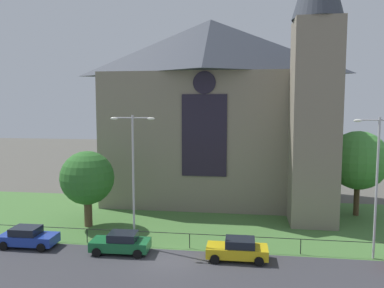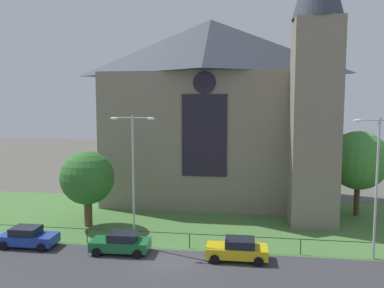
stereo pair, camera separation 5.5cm
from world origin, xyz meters
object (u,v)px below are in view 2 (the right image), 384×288
parked_car_yellow (238,249)px  church_building (217,109)px  streetlamp_far (377,172)px  streetlamp_near (133,166)px  parked_car_green (121,243)px  parked_car_blue (28,237)px  tree_right_far (358,160)px  tree_left_near (87,178)px

parked_car_yellow → church_building: bearing=-81.1°
streetlamp_far → streetlamp_near: bearing=180.0°
parked_car_green → parked_car_yellow: 8.38m
parked_car_blue → parked_car_green: bearing=-2.6°
tree_right_far → parked_car_yellow: (-11.11, -12.58, -4.63)m
church_building → parked_car_green: size_ratio=6.09×
tree_left_near → tree_right_far: (24.36, 6.94, 1.07)m
streetlamp_far → parked_car_green: (-17.73, -1.51, -5.37)m
parked_car_blue → streetlamp_far: bearing=1.9°
parked_car_green → tree_left_near: bearing=-51.1°
tree_right_far → parked_car_green: 23.62m
church_building → tree_left_near: bearing=-133.2°
streetlamp_far → parked_car_blue: 25.68m
church_building → streetlamp_near: church_building is taller
parked_car_blue → parked_car_green: 7.35m
tree_right_far → parked_car_green: bearing=-147.3°
streetlamp_near → streetlamp_far: bearing=0.0°
streetlamp_far → parked_car_blue: bearing=-177.0°
parked_car_green → streetlamp_near: bearing=-111.8°
tree_right_far → parked_car_yellow: size_ratio=1.94×
streetlamp_near → parked_car_yellow: (7.84, -1.57, -5.41)m
tree_right_far → parked_car_green: (-19.49, -12.52, -4.63)m
tree_right_far → parked_car_blue: size_ratio=1.94×
tree_left_near → streetlamp_near: 7.01m
tree_right_far → streetlamp_near: (-18.95, -11.01, 0.77)m
streetlamp_near → parked_car_green: size_ratio=2.32×
tree_left_near → streetlamp_far: streetlamp_far is taller
streetlamp_far → parked_car_blue: (-25.08, -1.32, -5.37)m
tree_left_near → streetlamp_far: (22.60, -4.07, 1.81)m
tree_left_near → streetlamp_far: size_ratio=0.68×
streetlamp_near → parked_car_yellow: size_ratio=2.35×
tree_left_near → tree_right_far: tree_right_far is taller
church_building → parked_car_blue: bearing=-128.1°
church_building → parked_car_yellow: bearing=-80.4°
parked_car_blue → parked_car_yellow: 15.73m
parked_car_blue → tree_left_near: bearing=64.1°
parked_car_blue → parked_car_green: (7.35, -0.19, 0.00)m
tree_right_far → parked_car_yellow: 17.41m
tree_left_near → tree_right_far: size_ratio=0.81×
church_building → streetlamp_far: 19.88m
parked_car_yellow → parked_car_green: bearing=-1.2°
streetlamp_far → parked_car_yellow: bearing=-170.5°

